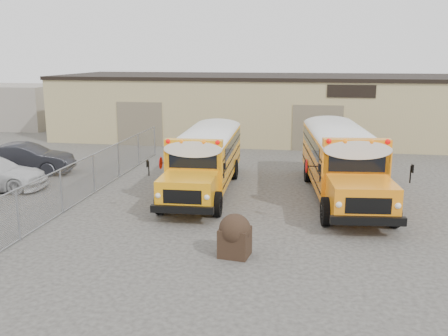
% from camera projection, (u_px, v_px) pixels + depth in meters
% --- Properties ---
extents(ground, '(120.00, 120.00, 0.00)m').
position_uv_depth(ground, '(211.00, 222.00, 18.79)').
color(ground, '#363432').
rests_on(ground, ground).
extents(warehouse, '(30.20, 10.20, 4.67)m').
position_uv_depth(warehouse, '(263.00, 106.00, 37.46)').
color(warehouse, tan).
rests_on(warehouse, ground).
extents(chainlink_fence, '(0.07, 18.07, 1.81)m').
position_uv_depth(chainlink_fence, '(94.00, 174.00, 22.48)').
color(chainlink_fence, gray).
rests_on(chainlink_fence, ground).
extents(distant_building_left, '(8.00, 6.00, 3.60)m').
position_uv_depth(distant_building_left, '(13.00, 106.00, 43.22)').
color(distant_building_left, gray).
rests_on(distant_building_left, ground).
extents(school_bus_left, '(3.04, 9.82, 2.85)m').
position_uv_depth(school_bus_left, '(222.00, 134.00, 28.78)').
color(school_bus_left, orange).
rests_on(school_bus_left, ground).
extents(school_bus_right, '(3.70, 10.73, 3.08)m').
position_uv_depth(school_bus_right, '(323.00, 133.00, 28.34)').
color(school_bus_right, orange).
rests_on(school_bus_right, ground).
extents(tarp_bundle, '(1.01, 1.00, 1.36)m').
position_uv_depth(tarp_bundle, '(235.00, 235.00, 15.46)').
color(tarp_bundle, black).
rests_on(tarp_bundle, ground).
extents(car_dark, '(5.06, 2.49, 1.60)m').
position_uv_depth(car_dark, '(26.00, 159.00, 26.25)').
color(car_dark, black).
rests_on(car_dark, ground).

